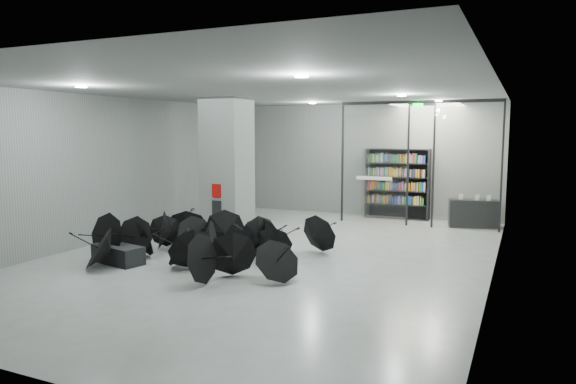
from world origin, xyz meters
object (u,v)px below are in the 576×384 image
at_px(bench, 118,254).
at_px(shop_counter, 473,213).
at_px(bookshelf, 397,184).
at_px(column, 227,167).
at_px(umbrella_cluster, 206,247).

height_order(bench, shop_counter, shop_counter).
relative_size(bookshelf, shop_counter, 1.65).
distance_m(column, bench, 4.55).
relative_size(column, shop_counter, 2.71).
bearing_deg(column, umbrella_cluster, -68.07).
bearing_deg(column, bench, -96.31).
relative_size(bench, bookshelf, 0.53).
bearing_deg(umbrella_cluster, shop_counter, 53.12).
bearing_deg(shop_counter, column, -160.13).
distance_m(column, umbrella_cluster, 3.71).
height_order(bench, umbrella_cluster, umbrella_cluster).
bearing_deg(shop_counter, bench, -142.43).
relative_size(bookshelf, umbrella_cluster, 0.43).
bearing_deg(shop_counter, bookshelf, 153.54).
bearing_deg(bench, shop_counter, 61.41).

